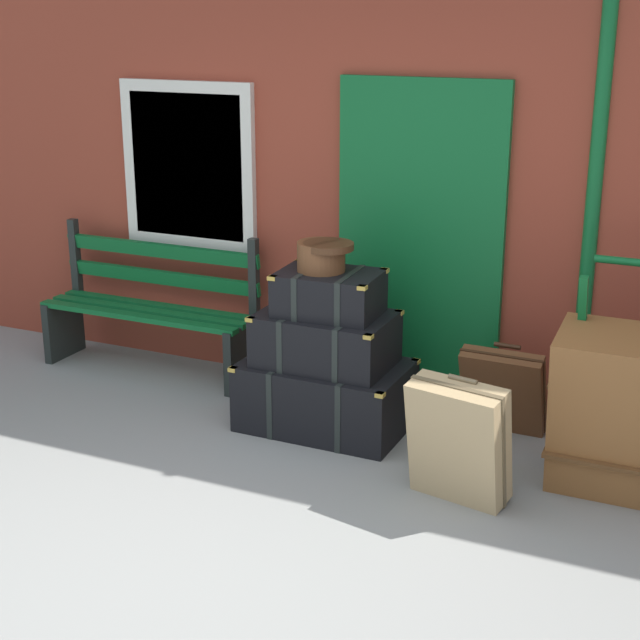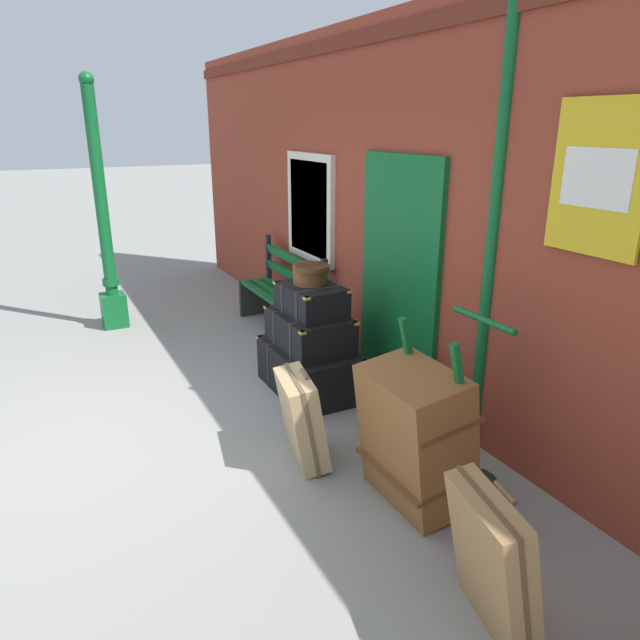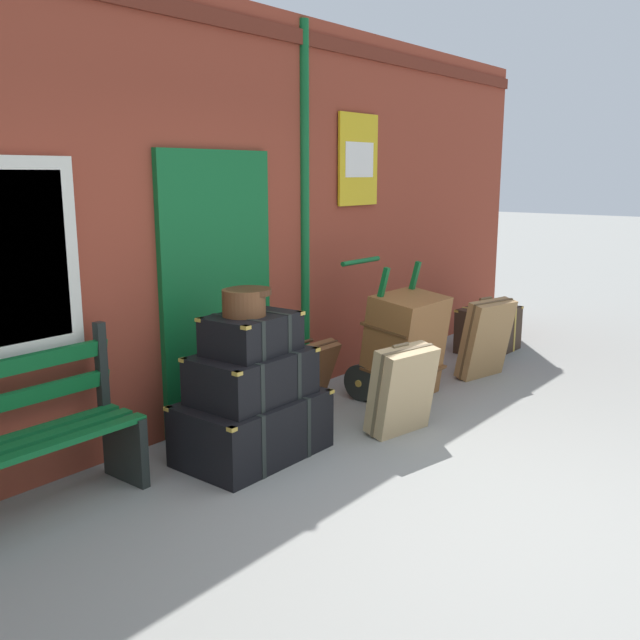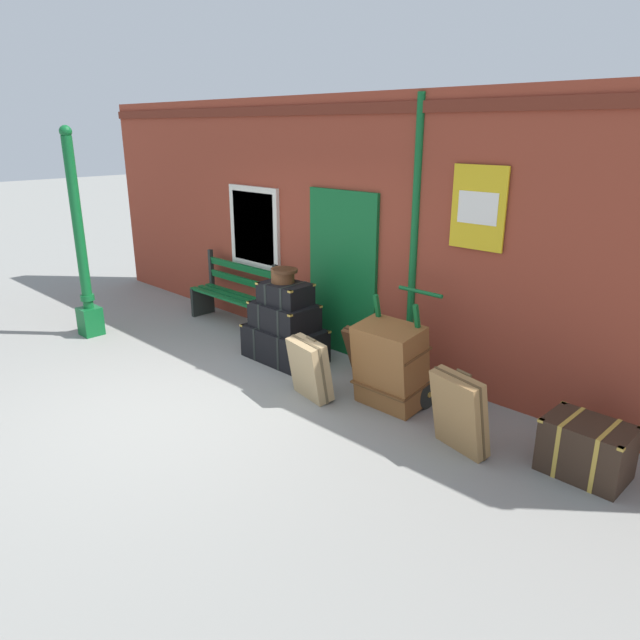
% 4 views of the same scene
% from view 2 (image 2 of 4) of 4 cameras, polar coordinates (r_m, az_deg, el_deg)
% --- Properties ---
extents(ground_plane, '(60.00, 60.00, 0.00)m').
position_cam_2_polar(ground_plane, '(4.80, -19.39, -11.42)').
color(ground_plane, gray).
extents(brick_facade, '(10.40, 0.35, 3.20)m').
position_cam_2_polar(brick_facade, '(5.19, 8.37, 10.52)').
color(brick_facade, brown).
rests_on(brick_facade, ground).
extents(lamp_post, '(0.28, 0.28, 2.85)m').
position_cam_2_polar(lamp_post, '(7.17, -20.36, 7.59)').
color(lamp_post, '#0F5B28').
rests_on(lamp_post, ground).
extents(platform_bench, '(1.60, 0.43, 1.01)m').
position_cam_2_polar(platform_bench, '(6.70, -3.68, 2.45)').
color(platform_bench, '#0F5B28').
rests_on(platform_bench, ground).
extents(steamer_trunk_base, '(1.01, 0.66, 0.43)m').
position_cam_2_polar(steamer_trunk_base, '(5.29, -1.00, -4.82)').
color(steamer_trunk_base, black).
rests_on(steamer_trunk_base, ground).
extents(steamer_trunk_middle, '(0.81, 0.55, 0.33)m').
position_cam_2_polar(steamer_trunk_middle, '(5.15, -1.03, -1.06)').
color(steamer_trunk_middle, black).
rests_on(steamer_trunk_middle, steamer_trunk_base).
extents(steamer_trunk_top, '(0.63, 0.48, 0.27)m').
position_cam_2_polar(steamer_trunk_top, '(5.05, -0.85, 2.00)').
color(steamer_trunk_top, black).
rests_on(steamer_trunk_top, steamer_trunk_middle).
extents(round_hatbox, '(0.34, 0.31, 0.18)m').
position_cam_2_polar(round_hatbox, '(5.03, -1.00, 4.68)').
color(round_hatbox, brown).
rests_on(round_hatbox, steamer_trunk_top).
extents(porters_trolley, '(0.71, 0.66, 1.19)m').
position_cam_2_polar(porters_trolley, '(3.96, 11.38, -12.96)').
color(porters_trolley, black).
rests_on(porters_trolley, ground).
extents(large_brown_trunk, '(0.70, 0.55, 0.93)m').
position_cam_2_polar(large_brown_trunk, '(3.77, 9.41, -11.19)').
color(large_brown_trunk, brown).
rests_on(large_brown_trunk, ground).
extents(suitcase_slate, '(0.51, 0.32, 0.58)m').
position_cam_2_polar(suitcase_slate, '(4.62, 8.63, -7.71)').
color(suitcase_slate, brown).
rests_on(suitcase_slate, ground).
extents(suitcase_olive, '(0.59, 0.41, 0.78)m').
position_cam_2_polar(suitcase_olive, '(3.05, 16.70, -21.99)').
color(suitcase_olive, olive).
rests_on(suitcase_olive, ground).
extents(suitcase_tan, '(0.56, 0.40, 0.69)m').
position_cam_2_polar(suitcase_tan, '(4.18, -1.78, -9.66)').
color(suitcase_tan, tan).
rests_on(suitcase_tan, ground).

